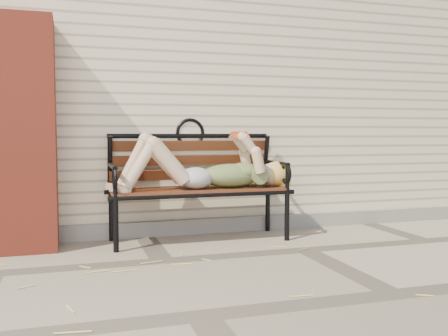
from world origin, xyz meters
name	(u,v)px	position (x,y,z in m)	size (l,w,h in m)	color
ground	(305,250)	(0.00, 0.00, 0.00)	(80.00, 80.00, 0.00)	gray
house_wall	(211,99)	(0.00, 3.00, 1.50)	(8.00, 4.00, 3.00)	beige
foundation_strip	(264,222)	(0.00, 0.97, 0.07)	(8.00, 0.10, 0.15)	gray
brick_pillar	(26,135)	(-2.30, 0.75, 1.00)	(0.50, 0.50, 2.00)	#A43525
garden_bench	(196,171)	(-0.78, 0.76, 0.65)	(1.80, 0.72, 1.17)	black
reading_woman	(201,168)	(-0.77, 0.62, 0.69)	(1.70, 0.39, 0.53)	#0A3A4B
straw_scatter	(199,278)	(-1.10, -0.56, 0.01)	(3.04, 1.69, 0.01)	#D6C268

